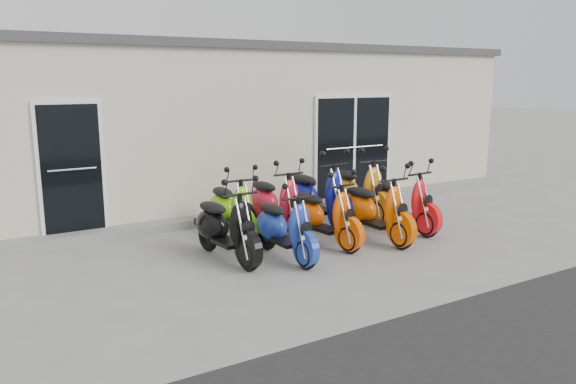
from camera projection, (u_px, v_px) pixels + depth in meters
name	position (u px, v px, depth m)	size (l,w,h in m)	color
ground	(307.00, 243.00, 9.22)	(80.00, 80.00, 0.00)	gray
building	(187.00, 124.00, 13.26)	(14.00, 6.00, 3.20)	beige
roof_cap	(185.00, 51.00, 12.93)	(14.20, 6.20, 0.16)	#3F3F42
front_step	(250.00, 214.00, 10.90)	(14.00, 0.40, 0.15)	gray
door_left	(71.00, 165.00, 9.17)	(1.07, 0.08, 2.22)	black
door_right	(353.00, 144.00, 12.11)	(2.02, 0.08, 2.22)	black
scooter_front_black	(226.00, 217.00, 8.22)	(0.65, 1.78, 1.32)	black
scooter_front_blue	(284.00, 218.00, 8.30)	(0.61, 1.68, 1.24)	#1C379D
scooter_front_orange_a	(324.00, 207.00, 8.99)	(0.63, 1.73, 1.28)	#EF4E03
scooter_front_orange_b	(376.00, 201.00, 9.25)	(0.66, 1.81, 1.34)	#E45100
scooter_front_red	(401.00, 193.00, 9.89)	(0.65, 1.79, 1.32)	red
scooter_back_green	(231.00, 200.00, 9.40)	(0.64, 1.76, 1.30)	#6AC90B
scooter_back_red	(275.00, 194.00, 9.79)	(0.66, 1.82, 1.34)	red
scooter_back_blue	(317.00, 187.00, 10.13)	(0.72, 1.98, 1.46)	navy
scooter_back_yellow	(358.00, 182.00, 10.60)	(0.72, 1.97, 1.46)	orange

